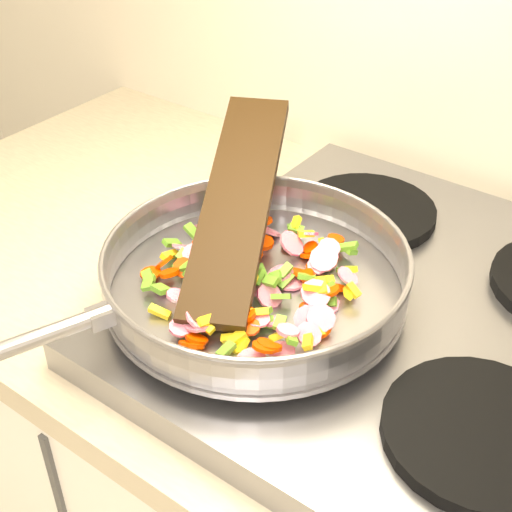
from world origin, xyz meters
The scene contains 7 objects.
cooktop centered at (-0.70, 1.67, 0.92)m, with size 0.60×0.60×0.04m, color #939399.
grate_fl centered at (-0.84, 1.52, 0.95)m, with size 0.19×0.19×0.02m, color black.
grate_fr centered at (-0.56, 1.52, 0.95)m, with size 0.19×0.19×0.02m, color black.
grate_bl centered at (-0.84, 1.81, 0.95)m, with size 0.19×0.19×0.02m, color black.
saute_pan centered at (-0.85, 1.56, 0.99)m, with size 0.39×0.54×0.06m.
vegetable_heap centered at (-0.86, 1.56, 0.97)m, with size 0.26×0.28×0.04m.
wooden_spatula centered at (-0.91, 1.60, 1.04)m, with size 0.34×0.08×0.02m, color black.
Camera 1 is at (-0.46, 1.04, 1.48)m, focal length 50.00 mm.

